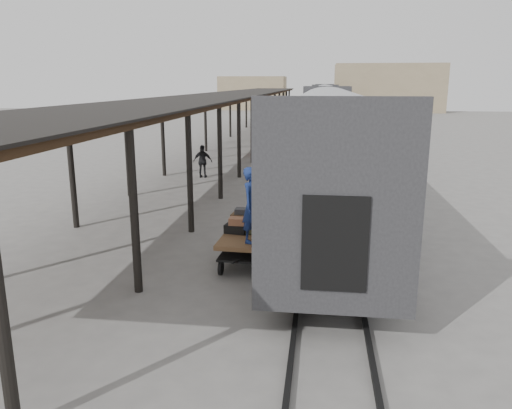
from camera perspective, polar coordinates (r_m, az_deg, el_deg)
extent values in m
plane|color=slate|center=(13.92, -5.10, -6.86)|extent=(160.00, 160.00, 0.00)
cube|color=silver|center=(20.84, 8.28, 7.31)|extent=(3.00, 24.00, 2.90)
cube|color=#28282B|center=(9.11, 9.10, -0.99)|extent=(3.04, 0.22, 3.50)
cube|color=black|center=(20.79, 4.11, 9.89)|extent=(0.04, 22.08, 0.65)
cube|color=black|center=(21.09, 8.12, 2.72)|extent=(2.55, 23.04, 0.50)
cube|color=silver|center=(46.77, 7.92, 10.83)|extent=(3.00, 24.00, 2.90)
cube|color=#28282B|center=(34.89, 8.02, 9.86)|extent=(3.04, 0.22, 3.50)
cube|color=black|center=(46.75, 6.06, 11.98)|extent=(0.04, 22.08, 0.65)
cube|color=black|center=(46.88, 7.85, 8.75)|extent=(2.55, 23.04, 0.50)
cube|color=silver|center=(72.75, 7.82, 11.83)|extent=(3.00, 24.00, 2.90)
cube|color=#28282B|center=(60.85, 7.86, 11.48)|extent=(3.04, 0.22, 3.50)
cube|color=black|center=(72.73, 6.62, 12.58)|extent=(0.04, 22.08, 0.65)
cube|color=black|center=(72.82, 7.78, 10.50)|extent=(2.55, 23.04, 0.50)
cube|color=black|center=(12.55, 2.92, 1.13)|extent=(0.50, 1.70, 2.00)
imported|color=white|center=(12.58, 2.91, 0.52)|extent=(0.72, 0.89, 1.72)
cube|color=#9C6243|center=(12.63, 1.01, -2.29)|extent=(0.57, 0.25, 0.42)
cube|color=#422B19|center=(37.26, -2.37, 12.38)|extent=(4.60, 64.00, 0.18)
cube|color=black|center=(37.25, -2.37, 12.56)|extent=(4.90, 64.30, 0.06)
cylinder|color=black|center=(37.76, -5.45, 9.31)|extent=(0.20, 0.20, 4.00)
cylinder|color=black|center=(68.28, 0.40, 11.33)|extent=(0.20, 0.20, 4.00)
cylinder|color=black|center=(37.07, 0.83, 9.29)|extent=(0.20, 0.20, 4.00)
cylinder|color=black|center=(67.90, 3.90, 11.29)|extent=(0.20, 0.20, 4.00)
cube|color=black|center=(46.96, 6.93, 7.76)|extent=(0.10, 150.00, 0.12)
cube|color=black|center=(46.97, 8.71, 7.70)|extent=(0.10, 150.00, 0.12)
cube|color=tan|center=(91.39, 14.77, 12.76)|extent=(18.00, 10.00, 8.00)
cube|color=tan|center=(95.60, -0.35, 12.63)|extent=(12.00, 8.00, 6.00)
cube|color=brown|center=(13.70, -1.06, -3.61)|extent=(1.37, 2.46, 0.12)
cube|color=black|center=(13.81, -1.06, -5.00)|extent=(1.27, 2.36, 0.06)
cylinder|color=black|center=(13.13, -4.03, -7.20)|extent=(0.10, 0.40, 0.40)
cylinder|color=black|center=(12.93, 0.30, -7.51)|extent=(0.10, 0.40, 0.40)
cylinder|color=black|center=(14.87, -2.22, -4.64)|extent=(0.10, 0.40, 0.40)
cylinder|color=black|center=(14.69, 1.60, -4.86)|extent=(0.10, 0.40, 0.40)
cube|color=#353537|center=(14.25, -1.53, -2.24)|extent=(0.66, 0.50, 0.20)
cube|color=#9C6243|center=(14.26, 0.85, -2.25)|extent=(0.64, 0.53, 0.20)
cube|color=black|center=(13.78, -2.26, -2.74)|extent=(0.66, 0.51, 0.24)
cube|color=#3F4429|center=(13.73, -0.04, -2.88)|extent=(0.54, 0.39, 0.20)
cube|color=#513820|center=(14.09, -1.57, -1.48)|extent=(0.64, 0.50, 0.22)
cube|color=#9C6243|center=(13.68, -2.04, -1.91)|extent=(0.50, 0.36, 0.19)
cube|color=#353537|center=(14.05, -1.43, -0.78)|extent=(0.47, 0.34, 0.17)
cube|color=black|center=(13.64, 0.06, -2.32)|extent=(0.49, 0.43, 0.14)
cube|color=maroon|center=(34.46, 0.77, 6.44)|extent=(1.06, 1.50, 0.82)
cube|color=maroon|center=(34.75, 0.74, 7.42)|extent=(0.86, 0.68, 0.32)
cylinder|color=black|center=(33.98, 0.21, 5.77)|extent=(0.17, 0.34, 0.33)
cylinder|color=black|center=(34.03, 1.44, 5.77)|extent=(0.17, 0.34, 0.33)
cylinder|color=black|center=(34.98, 0.12, 6.00)|extent=(0.17, 0.34, 0.33)
cylinder|color=black|center=(35.02, 1.32, 6.00)|extent=(0.17, 0.34, 0.33)
imported|color=navy|center=(12.77, -0.43, -0.06)|extent=(0.69, 0.83, 1.96)
imported|color=black|center=(26.46, -6.10, 4.92)|extent=(1.01, 0.42, 1.72)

